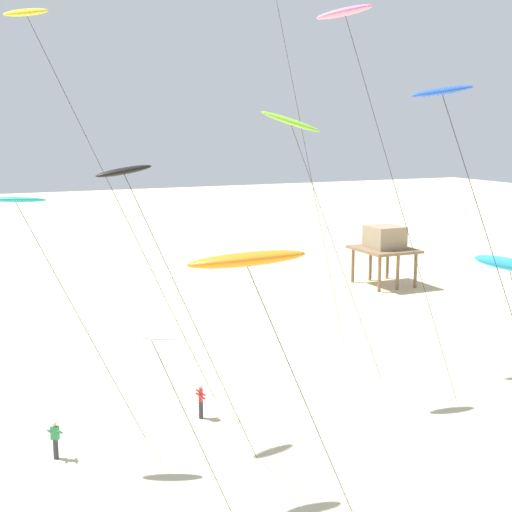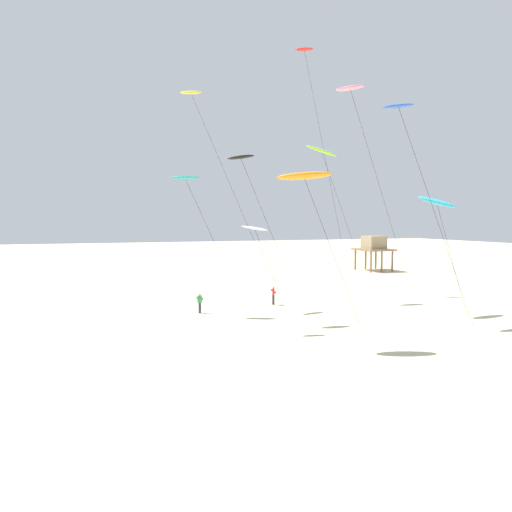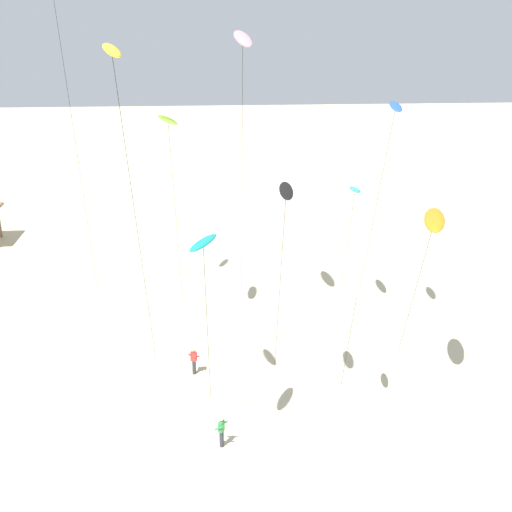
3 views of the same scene
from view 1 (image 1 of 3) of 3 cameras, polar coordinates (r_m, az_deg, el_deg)
name	(u,v)px [view 1 (image 1 of 3)]	position (r m, az deg, el deg)	size (l,w,h in m)	color
kite_blue	(444,98)	(23.79, 14.88, 12.18)	(0.83, 7.99, 15.33)	blue
kite_lime	(291,123)	(35.77, 2.86, 10.58)	(1.54, 7.38, 14.85)	#8CD833
kite_cyan	(509,265)	(27.92, 19.66, -0.69)	(1.23, 4.83, 9.54)	#33BFE0
kite_yellow	(30,19)	(33.79, -17.71, 17.66)	(1.29, 9.47, 19.19)	yellow
kite_orange	(247,260)	(20.06, -0.74, -0.34)	(1.97, 6.19, 10.65)	orange
kite_white	(152,339)	(24.15, -8.38, -6.61)	(0.89, 3.81, 7.33)	white
kite_pink	(346,15)	(32.32, 7.24, 18.66)	(1.38, 8.72, 19.35)	pink
kite_teal	(17,202)	(30.11, -18.65, 4.10)	(1.58, 6.26, 11.22)	teal
kite_black	(125,175)	(26.73, -10.43, 6.44)	(0.70, 6.39, 12.63)	black
kite_flyer_nearest	(55,439)	(32.22, -15.81, -13.94)	(0.69, 0.70, 1.67)	#33333D
kite_flyer_middle	(201,401)	(35.08, -4.45, -11.51)	(0.68, 0.66, 1.67)	#33333D
stilt_house	(384,242)	(63.60, 10.27, 1.11)	(5.29, 4.68, 5.30)	#846647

